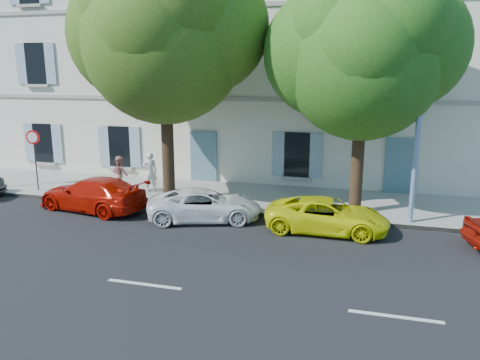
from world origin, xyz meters
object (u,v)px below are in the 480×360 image
(pedestrian_a, at_px, (150,172))
(tree_right, at_px, (363,62))
(car_red_coupe, at_px, (93,194))
(car_yellow_supercar, at_px, (327,215))
(road_sign, at_px, (34,147))
(tree_left, at_px, (164,43))
(street_lamp, at_px, (423,81))
(car_white_coupe, at_px, (205,205))
(pedestrian_b, at_px, (120,174))

(pedestrian_a, bearing_deg, tree_right, 137.91)
(car_red_coupe, bearing_deg, car_yellow_supercar, 100.16)
(road_sign, bearing_deg, pedestrian_a, 11.53)
(car_red_coupe, height_order, tree_left, tree_left)
(car_red_coupe, bearing_deg, tree_left, 133.80)
(street_lamp, bearing_deg, tree_left, 176.47)
(car_red_coupe, height_order, street_lamp, street_lamp)
(tree_left, height_order, road_sign, tree_left)
(tree_right, height_order, road_sign, tree_right)
(car_white_coupe, bearing_deg, street_lamp, -99.09)
(car_white_coupe, relative_size, pedestrian_a, 2.33)
(pedestrian_a, bearing_deg, car_yellow_supercar, 123.16)
(car_yellow_supercar, bearing_deg, tree_left, 75.48)
(car_white_coupe, distance_m, tree_left, 6.29)
(tree_left, bearing_deg, car_yellow_supercar, -15.10)
(tree_left, distance_m, pedestrian_a, 5.51)
(road_sign, bearing_deg, car_red_coupe, -23.19)
(tree_right, distance_m, road_sign, 13.93)
(car_yellow_supercar, height_order, road_sign, road_sign)
(car_yellow_supercar, height_order, pedestrian_a, pedestrian_a)
(pedestrian_a, bearing_deg, road_sign, -25.74)
(car_yellow_supercar, relative_size, pedestrian_a, 2.33)
(street_lamp, height_order, pedestrian_b, street_lamp)
(road_sign, bearing_deg, tree_right, 1.19)
(tree_right, bearing_deg, pedestrian_a, 175.18)
(tree_right, bearing_deg, car_white_coupe, -159.59)
(pedestrian_a, bearing_deg, car_red_coupe, 28.91)
(tree_left, height_order, street_lamp, tree_left)
(tree_left, distance_m, street_lamp, 9.25)
(pedestrian_b, bearing_deg, car_yellow_supercar, -162.96)
(car_white_coupe, bearing_deg, tree_left, 34.44)
(car_red_coupe, xyz_separation_m, tree_left, (2.48, 1.59, 5.62))
(street_lamp, bearing_deg, car_yellow_supercar, -156.80)
(road_sign, bearing_deg, pedestrian_b, 8.71)
(car_white_coupe, bearing_deg, tree_right, -87.24)
(car_red_coupe, bearing_deg, pedestrian_b, -168.11)
(car_white_coupe, xyz_separation_m, pedestrian_b, (-4.59, 2.21, 0.39))
(tree_left, bearing_deg, road_sign, 179.84)
(car_yellow_supercar, height_order, tree_right, tree_right)
(tree_left, height_order, pedestrian_b, tree_left)
(pedestrian_b, bearing_deg, street_lamp, -154.03)
(car_red_coupe, height_order, road_sign, road_sign)
(car_white_coupe, xyz_separation_m, tree_right, (5.16, 1.92, 4.98))
(road_sign, relative_size, pedestrian_b, 1.65)
(car_red_coupe, bearing_deg, tree_right, 112.04)
(car_red_coupe, relative_size, car_yellow_supercar, 1.09)
(tree_left, xyz_separation_m, pedestrian_b, (-2.51, 0.59, -5.32))
(car_white_coupe, height_order, pedestrian_b, pedestrian_b)
(tree_right, relative_size, pedestrian_a, 4.86)
(car_white_coupe, relative_size, pedestrian_b, 2.53)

